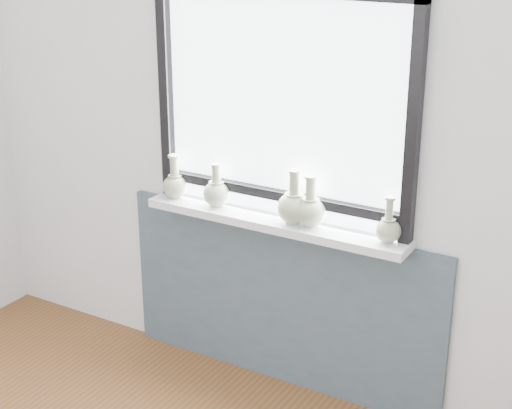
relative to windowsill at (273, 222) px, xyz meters
The scene contains 9 objects.
back_wall 0.43m from the windowsill, 90.00° to the left, with size 3.60×0.02×2.60m, color silver.
apron_panel 0.46m from the windowsill, 90.00° to the left, with size 1.70×0.03×0.86m, color #43515F.
windowsill is the anchor object (origin of this frame).
window 0.56m from the windowsill, 90.00° to the left, with size 1.30×0.06×1.05m.
vase_a 0.57m from the windowsill, behind, with size 0.12×0.12×0.22m.
vase_b 0.33m from the windowsill, behind, with size 0.13×0.13×0.21m.
vase_c 0.15m from the windowsill, ahead, with size 0.16×0.16×0.25m.
vase_d 0.21m from the windowsill, ahead, with size 0.14×0.14×0.24m.
vase_e 0.57m from the windowsill, ahead, with size 0.11×0.11×0.21m.
Camera 1 is at (1.64, -1.25, 2.24)m, focal length 55.00 mm.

